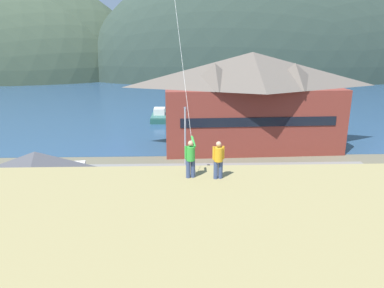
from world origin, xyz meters
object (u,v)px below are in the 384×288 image
at_px(harbor_lodge, 251,98).
at_px(parked_car_mid_row_far, 362,181).
at_px(parked_car_back_row_right, 124,212).
at_px(person_kite_flyer, 190,158).
at_px(parked_car_corner_spot, 287,180).
at_px(parked_car_back_row_left, 307,212).
at_px(person_companion, 218,159).
at_px(storage_shed_waterside, 201,133).
at_px(storage_shed_near_lot, 38,181).
at_px(moored_boat_wharfside, 160,115).
at_px(parked_car_front_row_red, 231,222).
at_px(parked_car_front_row_silver, 205,181).
at_px(wharf_dock, 181,123).
at_px(parking_light_pole, 185,139).

distance_m(harbor_lodge, parked_car_mid_row_far, 17.76).
xyz_separation_m(parked_car_back_row_right, person_kite_flyer, (4.78, -9.36, 7.37)).
distance_m(harbor_lodge, parked_car_corner_spot, 15.51).
height_order(harbor_lodge, parked_car_mid_row_far, harbor_lodge).
relative_size(parked_car_back_row_left, person_companion, 2.44).
bearing_deg(storage_shed_waterside, storage_shed_near_lot, -130.72).
bearing_deg(person_kite_flyer, parked_car_back_row_right, 117.06).
xyz_separation_m(moored_boat_wharfside, parked_car_front_row_red, (7.28, -39.98, 0.34)).
relative_size(parked_car_front_row_silver, parked_car_corner_spot, 1.01).
height_order(wharf_dock, parked_car_corner_spot, parked_car_corner_spot).
xyz_separation_m(storage_shed_near_lot, parked_car_back_row_left, (21.00, -3.04, -1.60)).
distance_m(parked_car_mid_row_far, person_companion, 22.43).
bearing_deg(moored_boat_wharfside, person_kite_flyer, -85.00).
relative_size(storage_shed_near_lot, parked_car_front_row_red, 1.94).
xyz_separation_m(moored_boat_wharfside, parked_car_back_row_left, (13.21, -38.68, 0.34)).
relative_size(storage_shed_near_lot, person_companion, 4.75).
height_order(harbor_lodge, parking_light_pole, harbor_lodge).
bearing_deg(parked_car_mid_row_far, harbor_lodge, 116.74).
bearing_deg(parked_car_mid_row_far, parked_car_back_row_left, -140.20).
height_order(parked_car_front_row_silver, person_companion, person_companion).
height_order(parked_car_mid_row_far, person_companion, person_companion).
distance_m(harbor_lodge, person_kite_flyer, 31.22).
distance_m(parked_car_back_row_right, person_companion, 13.46).
relative_size(storage_shed_waterside, moored_boat_wharfside, 0.62).
height_order(moored_boat_wharfside, parked_car_back_row_left, moored_boat_wharfside).
height_order(storage_shed_waterside, parking_light_pole, parking_light_pole).
relative_size(parked_car_corner_spot, person_kite_flyer, 2.31).
xyz_separation_m(harbor_lodge, parked_car_back_row_right, (-13.36, -20.60, -5.43)).
bearing_deg(parked_car_back_row_left, wharf_dock, 105.38).
height_order(wharf_dock, parking_light_pole, parking_light_pole).
distance_m(parking_light_pole, person_companion, 19.41).
distance_m(storage_shed_waterside, parked_car_back_row_right, 20.20).
xyz_separation_m(harbor_lodge, parking_light_pole, (-8.58, -11.21, -2.26)).
height_order(storage_shed_waterside, parked_car_front_row_red, storage_shed_waterside).
relative_size(parked_car_front_row_red, person_companion, 2.45).
xyz_separation_m(parked_car_corner_spot, parking_light_pole, (-9.42, 3.29, 3.17)).
bearing_deg(harbor_lodge, moored_boat_wharfside, 125.87).
bearing_deg(moored_boat_wharfside, wharf_dock, -48.60).
distance_m(storage_shed_waterside, parked_car_front_row_silver, 13.07).
distance_m(moored_boat_wharfside, parked_car_front_row_red, 40.64).
bearing_deg(storage_shed_waterside, parked_car_back_row_left, -70.37).
relative_size(parked_car_front_row_silver, parked_car_mid_row_far, 1.00).
bearing_deg(parked_car_back_row_right, parked_car_mid_row_far, 14.68).
xyz_separation_m(parked_car_back_row_right, person_companion, (6.02, -9.52, 7.35)).
distance_m(parked_car_mid_row_far, parking_light_pole, 16.95).
xyz_separation_m(moored_boat_wharfside, parked_car_corner_spot, (13.58, -32.13, 0.34)).
bearing_deg(parked_car_corner_spot, storage_shed_near_lot, -170.68).
distance_m(parked_car_front_row_red, person_companion, 10.86).
bearing_deg(person_companion, parked_car_back_row_left, 49.27).
distance_m(harbor_lodge, storage_shed_waterside, 7.86).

